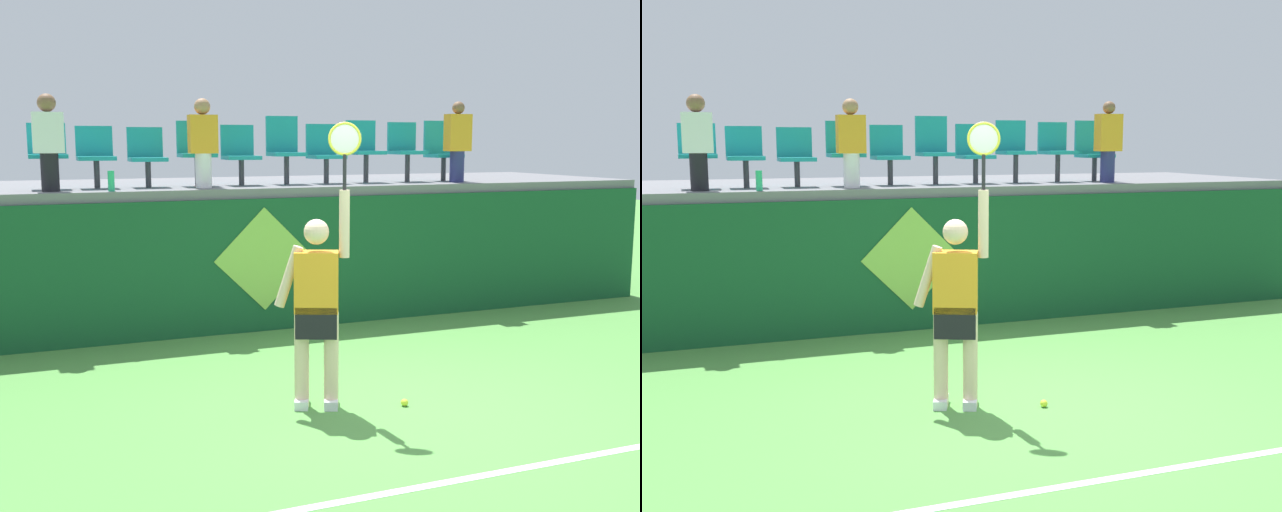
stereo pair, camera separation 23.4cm
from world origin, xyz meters
TOP-DOWN VIEW (x-y plane):
  - ground_plane at (0.00, 0.00)m, footprint 40.00×40.00m
  - court_back_wall at (0.00, 3.30)m, footprint 11.06×0.20m
  - spectator_platform at (0.00, 4.80)m, footprint 11.06×3.10m
  - court_baseline_stripe at (0.00, -1.34)m, footprint 9.96×0.08m
  - tennis_player at (-0.64, 0.42)m, footprint 0.71×0.39m
  - tennis_ball at (0.08, 0.14)m, footprint 0.07×0.07m
  - water_bottle at (-2.02, 3.38)m, footprint 0.08×0.08m
  - stadium_chair_0 at (-2.66, 4.07)m, footprint 0.44×0.42m
  - stadium_chair_1 at (-2.11, 4.07)m, footprint 0.44×0.42m
  - stadium_chair_2 at (-1.50, 4.07)m, footprint 0.44×0.42m
  - stadium_chair_3 at (-0.88, 4.08)m, footprint 0.44×0.42m
  - stadium_chair_4 at (-0.30, 4.08)m, footprint 0.44×0.42m
  - stadium_chair_5 at (0.32, 4.08)m, footprint 0.44×0.42m
  - stadium_chair_6 at (0.89, 4.08)m, footprint 0.44×0.42m
  - stadium_chair_7 at (1.48, 4.08)m, footprint 0.44×0.42m
  - stadium_chair_8 at (2.12, 4.07)m, footprint 0.44×0.42m
  - stadium_chair_9 at (2.71, 4.08)m, footprint 0.44×0.42m
  - spectator_0 at (2.71, 3.64)m, footprint 0.34×0.20m
  - spectator_1 at (-2.66, 3.63)m, footprint 0.34×0.21m
  - spectator_2 at (-0.88, 3.66)m, footprint 0.34×0.20m
  - wall_signage_mount at (-0.25, 3.20)m, footprint 1.27×0.01m

SIDE VIEW (x-z plane):
  - ground_plane at x=0.00m, z-range 0.00..0.00m
  - wall_signage_mount at x=-0.25m, z-range -0.77..0.77m
  - court_baseline_stripe at x=0.00m, z-range 0.00..0.01m
  - tennis_ball at x=0.08m, z-range 0.00..0.07m
  - court_back_wall at x=0.00m, z-range 0.00..1.64m
  - tennis_player at x=-0.64m, z-range -0.30..2.19m
  - spectator_platform at x=0.00m, z-range 1.64..1.76m
  - water_bottle at x=-2.02m, z-range 1.76..2.00m
  - stadium_chair_2 at x=-1.50m, z-range 1.80..2.54m
  - stadium_chair_1 at x=-2.11m, z-range 1.81..2.56m
  - stadium_chair_4 at x=-0.30m, z-range 1.80..2.58m
  - stadium_chair_6 at x=0.89m, z-range 1.80..2.60m
  - stadium_chair_0 at x=-2.66m, z-range 1.82..2.60m
  - stadium_chair_9 at x=2.71m, z-range 1.79..2.65m
  - stadium_chair_3 at x=-0.88m, z-range 1.81..2.64m
  - stadium_chair_8 at x=2.12m, z-range 1.82..2.65m
  - stadium_chair_7 at x=1.48m, z-range 1.82..2.67m
  - stadium_chair_5 at x=0.32m, z-range 1.80..2.70m
  - spectator_2 at x=-0.88m, z-range 1.78..2.87m
  - spectator_0 at x=2.71m, z-range 1.78..2.89m
  - spectator_1 at x=-2.66m, z-range 1.79..2.89m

